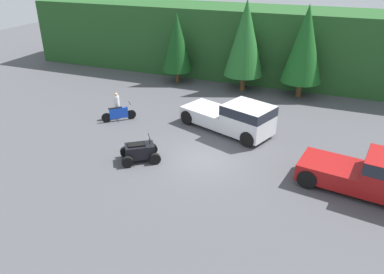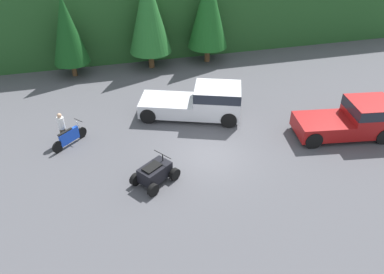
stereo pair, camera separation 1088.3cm
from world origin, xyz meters
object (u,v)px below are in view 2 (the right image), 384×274
pickup_truck_red (354,118)px  rider_person (62,127)px  dirt_bike (69,137)px  quad_atv (155,173)px  pickup_truck_second (202,101)px

pickup_truck_red → rider_person: size_ratio=3.00×
dirt_bike → quad_atv: (3.83, -4.07, 0.04)m
dirt_bike → quad_atv: quad_atv is taller
rider_person → dirt_bike: bearing=-95.9°
quad_atv → dirt_bike: bearing=97.5°
pickup_truck_second → quad_atv: 6.33m
quad_atv → rider_person: bearing=97.4°
pickup_truck_red → pickup_truck_second: same height
pickup_truck_second → rider_person: (-7.78, -0.74, -0.09)m
pickup_truck_second → quad_atv: size_ratio=2.58×
pickup_truck_second → pickup_truck_red: bearing=-7.7°
pickup_truck_red → pickup_truck_second: size_ratio=0.86×
dirt_bike → quad_atv: bearing=-88.7°
pickup_truck_second → rider_person: 7.82m
dirt_bike → rider_person: 0.66m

